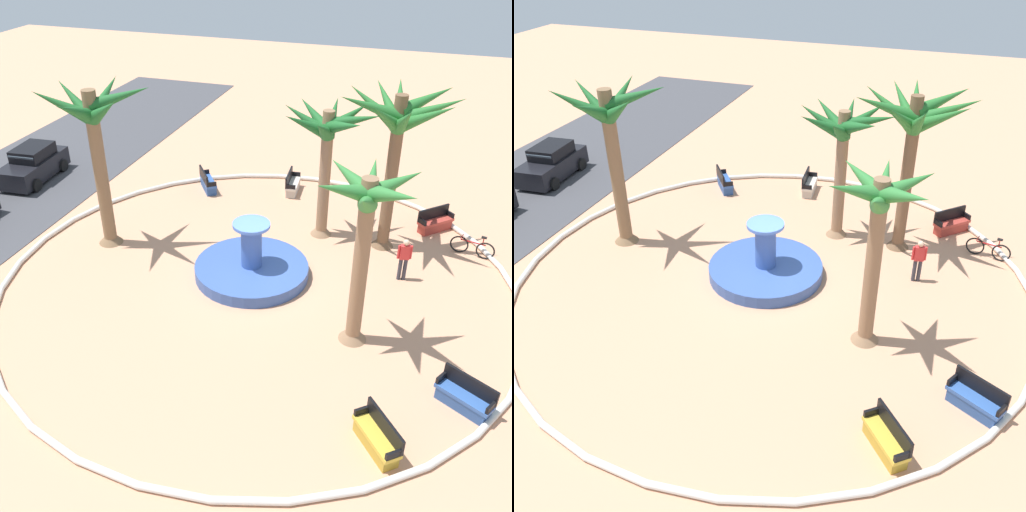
% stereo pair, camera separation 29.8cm
% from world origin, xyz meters
% --- Properties ---
extents(ground_plane, '(80.00, 80.00, 0.00)m').
position_xyz_m(ground_plane, '(0.00, 0.00, 0.00)').
color(ground_plane, tan).
extents(plaza_curb, '(18.66, 18.66, 0.20)m').
position_xyz_m(plaza_curb, '(0.00, 0.00, 0.10)').
color(plaza_curb, silver).
rests_on(plaza_curb, ground).
extents(fountain, '(4.23, 4.23, 2.21)m').
position_xyz_m(fountain, '(0.29, 0.34, 0.31)').
color(fountain, '#38569E').
rests_on(fountain, ground).
extents(palm_tree_near_fountain, '(3.16, 3.03, 5.86)m').
position_xyz_m(palm_tree_near_fountain, '(-2.17, -3.89, 4.22)').
color(palm_tree_near_fountain, '#8E6B4C').
rests_on(palm_tree_near_fountain, ground).
extents(palm_tree_by_curb, '(4.42, 4.50, 6.42)m').
position_xyz_m(palm_tree_by_curb, '(4.01, -4.02, 4.97)').
color(palm_tree_by_curb, brown).
rests_on(palm_tree_by_curb, ground).
extents(palm_tree_mid_plaza, '(4.23, 4.12, 6.52)m').
position_xyz_m(palm_tree_mid_plaza, '(0.78, 6.58, 4.65)').
color(palm_tree_mid_plaza, brown).
rests_on(palm_tree_mid_plaza, ground).
extents(palm_tree_far_side, '(3.76, 3.90, 5.55)m').
position_xyz_m(palm_tree_far_side, '(4.14, -1.44, 4.23)').
color(palm_tree_far_side, '#8E6B4C').
rests_on(palm_tree_far_side, ground).
extents(bench_east, '(1.55, 1.41, 1.00)m').
position_xyz_m(bench_east, '(-6.26, -5.22, 0.35)').
color(bench_east, gold).
rests_on(bench_east, ground).
extents(bench_west, '(1.60, 1.33, 1.00)m').
position_xyz_m(bench_west, '(6.64, 4.71, 0.35)').
color(bench_west, '#335BA8').
rests_on(bench_west, ground).
extents(bench_north, '(1.64, 0.65, 1.00)m').
position_xyz_m(bench_north, '(7.67, 0.77, 0.35)').
color(bench_north, beige).
rests_on(bench_north, ground).
extents(bench_southeast, '(1.48, 1.49, 1.00)m').
position_xyz_m(bench_southeast, '(5.93, -5.93, 0.35)').
color(bench_southeast, '#B73D33').
rests_on(bench_southeast, ground).
extents(bench_southwest, '(1.23, 1.64, 1.00)m').
position_xyz_m(bench_southwest, '(-4.13, -7.30, 0.35)').
color(bench_southwest, '#335BA8').
rests_on(bench_southwest, ground).
extents(bicycle_red_frame, '(0.53, 1.69, 0.94)m').
position_xyz_m(bicycle_red_frame, '(4.30, -7.44, 0.38)').
color(bicycle_red_frame, black).
rests_on(bicycle_red_frame, ground).
extents(person_cyclist_helmet, '(0.28, 0.51, 1.68)m').
position_xyz_m(person_cyclist_helmet, '(1.75, -5.00, 0.94)').
color(person_cyclist_helmet, '#33333D').
rests_on(person_cyclist_helmet, ground).
extents(parked_car_second, '(4.12, 2.16, 1.67)m').
position_xyz_m(parked_car_second, '(5.09, 13.37, 0.78)').
color(parked_car_second, black).
rests_on(parked_car_second, ground).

